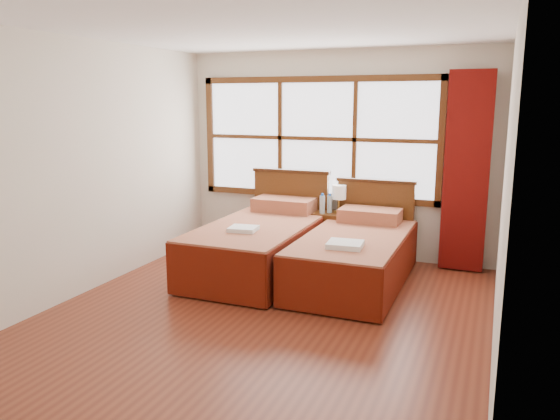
% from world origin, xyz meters
% --- Properties ---
extents(floor, '(4.50, 4.50, 0.00)m').
position_xyz_m(floor, '(0.00, 0.00, 0.00)').
color(floor, brown).
rests_on(floor, ground).
extents(ceiling, '(4.50, 4.50, 0.00)m').
position_xyz_m(ceiling, '(0.00, 0.00, 2.60)').
color(ceiling, white).
rests_on(ceiling, wall_back).
extents(wall_back, '(4.00, 0.00, 4.00)m').
position_xyz_m(wall_back, '(0.00, 2.25, 1.30)').
color(wall_back, silver).
rests_on(wall_back, floor).
extents(wall_left, '(0.00, 4.50, 4.50)m').
position_xyz_m(wall_left, '(-2.00, 0.00, 1.30)').
color(wall_left, silver).
rests_on(wall_left, floor).
extents(wall_right, '(0.00, 4.50, 4.50)m').
position_xyz_m(wall_right, '(2.00, 0.00, 1.30)').
color(wall_right, silver).
rests_on(wall_right, floor).
extents(window, '(3.16, 0.06, 1.56)m').
position_xyz_m(window, '(-0.25, 2.21, 1.50)').
color(window, white).
rests_on(window, wall_back).
extents(curtain, '(0.50, 0.16, 2.30)m').
position_xyz_m(curtain, '(1.60, 2.11, 1.17)').
color(curtain, maroon).
rests_on(curtain, wall_back).
extents(bed_left, '(1.12, 2.17, 1.09)m').
position_xyz_m(bed_left, '(-0.58, 1.20, 0.33)').
color(bed_left, '#381C0B').
rests_on(bed_left, floor).
extents(bed_right, '(1.05, 2.07, 1.02)m').
position_xyz_m(bed_right, '(0.55, 1.20, 0.31)').
color(bed_right, '#381C0B').
rests_on(bed_right, floor).
extents(nightstand, '(0.45, 0.44, 0.60)m').
position_xyz_m(nightstand, '(0.04, 1.99, 0.30)').
color(nightstand, '#552E12').
rests_on(nightstand, floor).
extents(towels_left, '(0.33, 0.29, 0.05)m').
position_xyz_m(towels_left, '(-0.59, 0.73, 0.61)').
color(towels_left, white).
rests_on(towels_left, bed_left).
extents(towels_right, '(0.37, 0.33, 0.05)m').
position_xyz_m(towels_right, '(0.58, 0.63, 0.57)').
color(towels_right, white).
rests_on(towels_right, bed_right).
extents(lamp, '(0.18, 0.18, 0.34)m').
position_xyz_m(lamp, '(0.11, 2.05, 0.84)').
color(lamp, '#B6953A').
rests_on(lamp, nightstand).
extents(bottle_near, '(0.07, 0.07, 0.25)m').
position_xyz_m(bottle_near, '(-0.06, 1.90, 0.71)').
color(bottle_near, '#A0C1CE').
rests_on(bottle_near, nightstand).
extents(bottle_far, '(0.07, 0.07, 0.25)m').
position_xyz_m(bottle_far, '(0.01, 1.98, 0.71)').
color(bottle_far, '#A0C1CE').
rests_on(bottle_far, nightstand).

